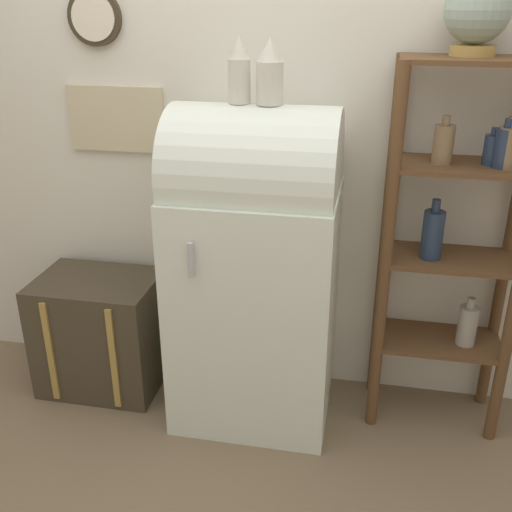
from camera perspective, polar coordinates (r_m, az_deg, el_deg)
name	(u,v)px	position (r m, az deg, el deg)	size (l,w,h in m)	color
ground_plane	(244,441)	(2.78, -1.19, -17.20)	(12.00, 12.00, 0.00)	#7A664C
wall_back	(268,110)	(2.70, 1.15, 13.74)	(7.00, 0.09, 2.70)	silver
refrigerator	(255,266)	(2.59, -0.09, -0.96)	(0.69, 0.61, 1.43)	silver
suitcase_trunk	(101,332)	(3.07, -14.54, -7.06)	(0.57, 0.43, 0.58)	#423828
shelf_unit	(455,232)	(2.60, 18.41, 2.22)	(0.57, 0.31, 1.60)	brown
globe	(478,13)	(2.48, 20.35, 20.90)	(0.24, 0.24, 0.28)	#AD8942
vase_left	(239,72)	(2.40, -1.62, 17.14)	(0.09, 0.09, 0.25)	beige
vase_center	(270,74)	(2.37, 1.32, 16.96)	(0.10, 0.10, 0.25)	beige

